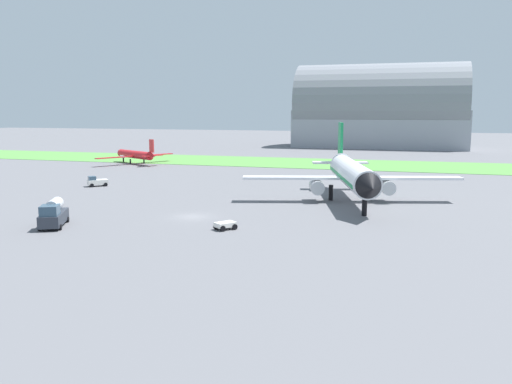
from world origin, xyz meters
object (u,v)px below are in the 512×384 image
Objects in this scene: pushback_tug_by_runway at (97,181)px; baggage_cart_near_gate at (225,225)px; fuel_truck_midfield at (53,214)px; airplane_midfield_jet at (352,174)px; airplane_taxiing_turboprop at (136,155)px.

baggage_cart_near_gate is at bearing 98.26° from pushback_tug_by_runway.
fuel_truck_midfield is at bearing 70.72° from pushback_tug_by_runway.
airplane_midfield_jet reaches higher than fuel_truck_midfield.
baggage_cart_near_gate is (-12.10, -24.10, -3.76)m from airplane_midfield_jet.
fuel_truck_midfield is (29.20, -70.97, -0.93)m from airplane_taxiing_turboprop.
airplane_taxiing_turboprop is 83.12m from baggage_cart_near_gate.
airplane_taxiing_turboprop is at bearing 176.39° from fuel_truck_midfield.
fuel_truck_midfield reaches higher than pushback_tug_by_runway.
pushback_tug_by_runway is at bearing 90.47° from baggage_cart_near_gate.
pushback_tug_by_runway is at bearing 179.42° from fuel_truck_midfield.
airplane_taxiing_turboprop is 75.12m from airplane_midfield_jet.
airplane_midfield_jet is 11.28× the size of baggage_cart_near_gate.
airplane_midfield_jet reaches higher than airplane_taxiing_turboprop.
baggage_cart_near_gate is at bearing 76.46° from fuel_truck_midfield.
airplane_taxiing_turboprop is at bearing -139.99° from airplane_midfield_jet.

